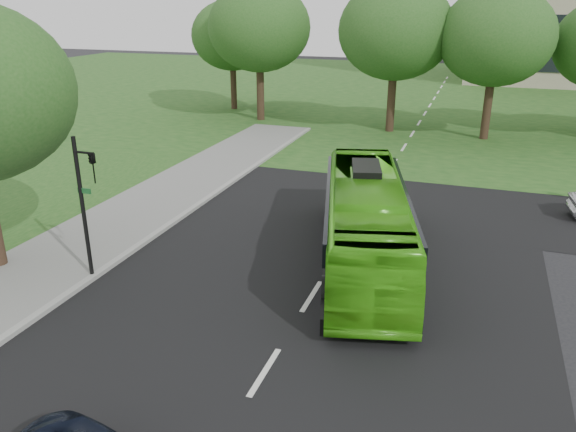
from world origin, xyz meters
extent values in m
plane|color=black|center=(0.00, 0.00, 0.00)|extent=(160.00, 160.00, 0.00)
cube|color=black|center=(0.00, 20.00, 0.01)|extent=(14.00, 120.00, 0.01)
cube|color=black|center=(0.00, 14.00, 0.01)|extent=(80.00, 12.00, 0.01)
cube|color=silver|center=(0.00, 15.00, 0.02)|extent=(0.15, 90.00, 0.01)
cube|color=#1E4D19|center=(0.00, 45.00, 0.01)|extent=(120.00, 60.00, 0.01)
cylinder|color=black|center=(-11.68, 27.28, 1.88)|extent=(0.57, 0.57, 3.76)
ellipsoid|color=#22531B|center=(-11.68, 27.28, 6.75)|extent=(7.46, 7.46, 6.34)
cylinder|color=black|center=(-1.65, 26.43, 1.84)|extent=(0.55, 0.55, 3.69)
ellipsoid|color=#22531B|center=(-1.65, 26.43, 6.72)|extent=(7.59, 7.59, 6.45)
cylinder|color=black|center=(4.65, 26.11, 1.80)|extent=(0.54, 0.54, 3.60)
ellipsoid|color=#22531B|center=(4.65, 26.11, 6.45)|extent=(7.15, 7.15, 6.07)
cylinder|color=black|center=(-15.54, 30.94, 1.67)|extent=(0.50, 0.50, 3.33)
ellipsoid|color=#22531B|center=(-15.54, 30.94, 5.94)|extent=(6.53, 6.53, 5.55)
imported|color=#48BA18|center=(1.00, 4.96, 1.50)|extent=(5.05, 11.03, 2.99)
cylinder|color=black|center=(-7.20, 0.87, 2.37)|extent=(0.13, 0.13, 4.73)
cylinder|color=black|center=(-6.87, 0.87, 4.26)|extent=(0.66, 0.08, 0.08)
imported|color=black|center=(-6.63, 0.87, 3.79)|extent=(0.22, 0.23, 0.95)
cube|color=#195926|center=(-7.06, 0.87, 3.03)|extent=(0.47, 0.04, 0.17)
camera|label=1|loc=(4.28, -12.66, 8.51)|focal=35.00mm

